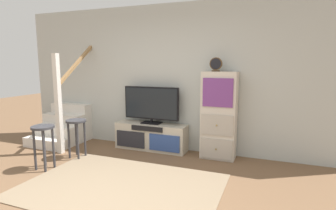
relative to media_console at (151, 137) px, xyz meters
name	(u,v)px	position (x,y,z in m)	size (l,w,h in m)	color
ground_plane	(94,209)	(0.30, -2.19, -0.25)	(20.00, 20.00, 0.00)	brown
back_wall	(171,78)	(0.30, 0.27, 1.10)	(6.40, 0.12, 2.70)	#B2B7B2
area_rug	(121,186)	(0.30, -1.59, -0.24)	(2.60, 1.80, 0.01)	#847056
media_console	(151,137)	(0.00, 0.00, 0.00)	(1.38, 0.38, 0.50)	#BCB29E
television	(151,104)	(0.00, 0.02, 0.62)	(1.08, 0.22, 0.69)	black
side_cabinet	(219,116)	(1.28, 0.01, 0.49)	(0.58, 0.38, 1.49)	beige
desk_clock	(216,64)	(1.20, 0.00, 1.36)	(0.21, 0.08, 0.23)	#4C3823
staircase	(70,122)	(-1.94, 0.01, 0.12)	(1.00, 1.36, 2.20)	silver
bar_stool_near	(43,137)	(-1.13, -1.48, 0.26)	(0.34, 0.34, 0.68)	#333338
bar_stool_far	(76,129)	(-1.01, -0.87, 0.25)	(0.34, 0.34, 0.67)	#333338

